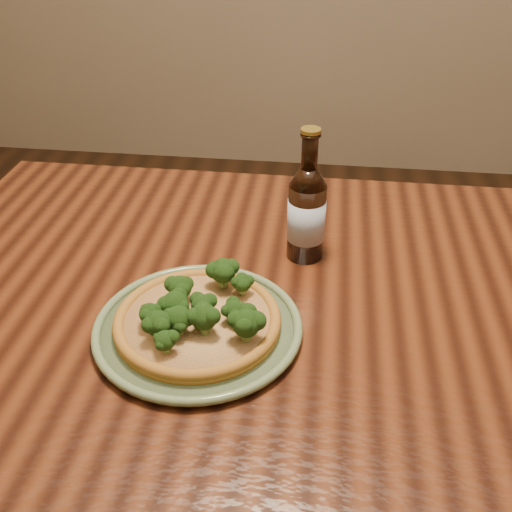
# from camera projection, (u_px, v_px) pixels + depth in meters

# --- Properties ---
(table) EXTENTS (1.60, 0.90, 0.75)m
(table) POSITION_uv_depth(u_px,v_px,m) (352.00, 342.00, 1.04)
(table) COLOR #4E2310
(table) RESTS_ON ground
(plate) EXTENTS (0.32, 0.32, 0.02)m
(plate) POSITION_uv_depth(u_px,v_px,m) (198.00, 327.00, 0.92)
(plate) COLOR #687E57
(plate) RESTS_ON table
(pizza) EXTENTS (0.26, 0.26, 0.07)m
(pizza) POSITION_uv_depth(u_px,v_px,m) (198.00, 318.00, 0.91)
(pizza) COLOR #A97026
(pizza) RESTS_ON plate
(beer_bottle) EXTENTS (0.07, 0.07, 0.25)m
(beer_bottle) POSITION_uv_depth(u_px,v_px,m) (307.00, 212.00, 1.05)
(beer_bottle) COLOR black
(beer_bottle) RESTS_ON table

